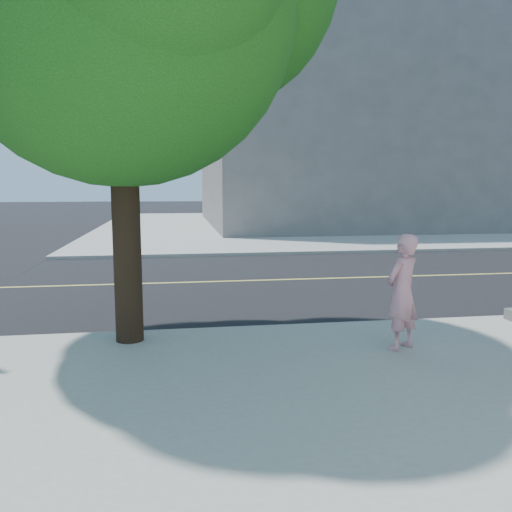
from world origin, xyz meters
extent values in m
cube|color=black|center=(0.00, 4.50, 0.01)|extent=(140.00, 9.00, 0.01)
cube|color=#A5A69D|center=(13.50, 21.50, 0.06)|extent=(29.00, 25.00, 0.12)
cube|color=slate|center=(14.00, 22.00, 7.12)|extent=(18.00, 16.00, 14.00)
imported|color=pink|center=(6.01, -1.46, 0.90)|extent=(0.68, 0.62, 1.57)
cylinder|color=black|center=(2.34, -0.50, 2.08)|extent=(0.39, 0.39, 3.91)
sphere|color=#22691B|center=(2.34, -0.50, 4.68)|extent=(4.78, 4.78, 4.78)
camera|label=1|loc=(3.01, -7.98, 2.33)|focal=36.76mm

